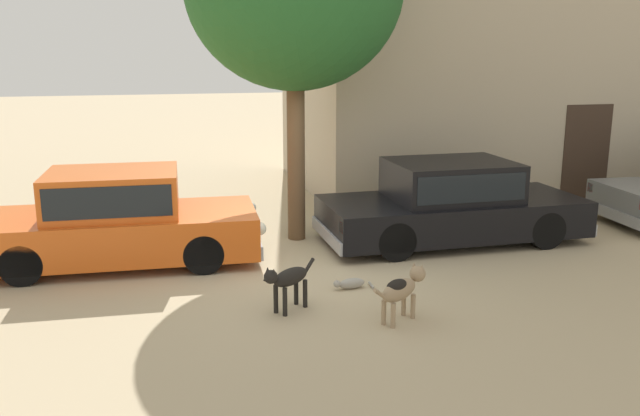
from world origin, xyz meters
The scene contains 6 objects.
ground_plane centered at (0.00, 0.00, 0.00)m, with size 80.00×80.00×0.00m, color tan.
parked_sedan_nearest centered at (-2.51, 1.03, 0.72)m, with size 4.41×1.91×1.45m.
parked_sedan_second centered at (3.01, 0.95, 0.69)m, with size 4.60×1.89×1.40m.
stray_dog_spotted centered at (-0.34, -1.53, 0.43)m, with size 0.81×0.63×0.66m.
stray_dog_tan centered at (0.97, -2.14, 0.42)m, with size 0.91×0.63×0.65m.
stray_cat centered at (0.66, -0.94, 0.08)m, with size 0.58×0.22×0.16m.
Camera 1 is at (-1.85, -9.43, 3.28)m, focal length 37.81 mm.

